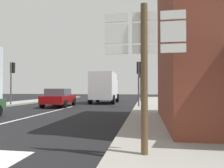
{
  "coord_description": "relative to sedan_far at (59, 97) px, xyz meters",
  "views": [
    {
      "loc": [
        5.92,
        -4.38,
        1.46
      ],
      "look_at": [
        3.13,
        12.92,
        1.86
      ],
      "focal_mm": 33.51,
      "sensor_mm": 36.0,
      "label": 1
    }
  ],
  "objects": [
    {
      "name": "delivery_truck",
      "position": [
        2.85,
        4.63,
        0.89
      ],
      "size": [
        2.55,
        5.03,
        3.05
      ],
      "color": "silver",
      "rests_on": "ground"
    },
    {
      "name": "traffic_light_far_right",
      "position": [
        6.45,
        6.66,
        1.89
      ],
      "size": [
        0.3,
        0.49,
        3.57
      ],
      "color": "#47474C",
      "rests_on": "ground"
    },
    {
      "name": "route_sign_post",
      "position": [
        6.94,
        -11.8,
        1.24
      ],
      "size": [
        1.66,
        0.14,
        3.2
      ],
      "color": "brown",
      "rests_on": "ground"
    },
    {
      "name": "lane_centre_stripe",
      "position": [
        1.05,
        -5.73,
        -0.75
      ],
      "size": [
        0.16,
        12.0,
        0.01
      ],
      "primitive_type": "cube",
      "color": "silver",
      "rests_on": "ground"
    },
    {
      "name": "sedan_far",
      "position": [
        0.0,
        0.0,
        0.0
      ],
      "size": [
        2.28,
        4.35,
        1.47
      ],
      "color": "maroon",
      "rests_on": "ground"
    },
    {
      "name": "traffic_light_near_left",
      "position": [
        -4.34,
        0.17,
        1.99
      ],
      "size": [
        0.3,
        0.49,
        3.72
      ],
      "color": "#47474C",
      "rests_on": "ground"
    },
    {
      "name": "ground_plane",
      "position": [
        1.05,
        -1.73,
        -0.76
      ],
      "size": [
        80.0,
        80.0,
        0.0
      ],
      "primitive_type": "plane",
      "color": "black"
    },
    {
      "name": "sidewalk_right",
      "position": [
        7.49,
        -3.73,
        -0.69
      ],
      "size": [
        2.69,
        44.0,
        0.14
      ],
      "primitive_type": "cube",
      "color": "gray",
      "rests_on": "ground"
    },
    {
      "name": "traffic_light_near_right",
      "position": [
        6.45,
        -0.07,
        1.84
      ],
      "size": [
        0.3,
        0.49,
        3.52
      ],
      "color": "#47474C",
      "rests_on": "ground"
    }
  ]
}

